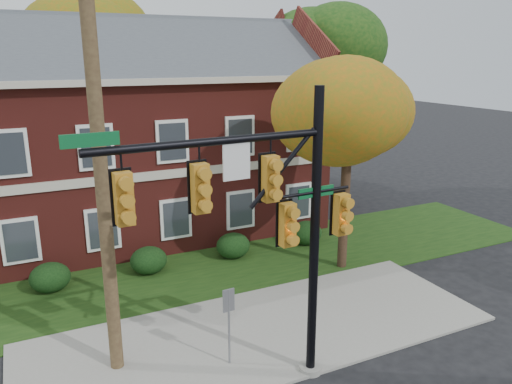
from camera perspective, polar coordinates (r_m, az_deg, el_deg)
name	(u,v)px	position (r m, az deg, el deg)	size (l,w,h in m)	color
ground	(277,350)	(14.85, 2.45, -17.60)	(120.00, 120.00, 0.00)	black
sidewalk	(262,332)	(15.58, 0.66, -15.68)	(14.00, 5.00, 0.08)	gray
grass_strip	(205,270)	(19.68, -5.88, -8.85)	(30.00, 6.00, 0.04)	#193811
apartment_building	(114,126)	(23.44, -15.90, 7.25)	(18.80, 8.80, 9.74)	maroon
hedge_left	(50,277)	(19.20, -22.48, -9.01)	(1.40, 1.26, 1.05)	black
hedge_center	(149,260)	(19.60, -12.18, -7.64)	(1.40, 1.26, 1.05)	black
hedge_right	(233,246)	(20.59, -2.64, -6.14)	(1.40, 1.26, 1.05)	black
hedge_far_right	(306,233)	(22.09, 5.77, -4.67)	(1.40, 1.26, 1.05)	black
tree_near_right	(357,96)	(18.60, 11.50, 10.75)	(4.50, 4.25, 8.58)	black
tree_right_rear	(320,54)	(28.23, 7.30, 15.38)	(6.30, 5.95, 10.62)	black
tree_far_rear	(108,41)	(31.20, -16.59, 16.21)	(6.84, 6.46, 11.52)	black
traffic_signal	(268,213)	(11.34, 1.37, -2.45)	(6.65, 0.77, 7.43)	gray
utility_pole	(102,179)	(12.50, -17.23, 1.42)	(1.60, 0.37, 10.28)	#43301F
sign_post	(229,314)	(13.44, -3.12, -13.80)	(0.33, 0.07, 2.25)	slate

